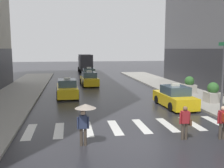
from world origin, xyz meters
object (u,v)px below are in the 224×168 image
object	(u,v)px
taxi_lead	(174,97)
pedestrian_with_backpack	(223,120)
taxi_second	(67,89)
pedestrian_with_umbrella	(85,113)
taxi_fourth	(89,74)
planter_mid_block	(189,85)
pedestrian_with_handbag	(185,121)
planter_near_corner	(213,93)
box_truck	(85,63)
taxi_third	(89,79)

from	to	relation	value
taxi_lead	pedestrian_with_backpack	distance (m)	7.09
taxi_second	pedestrian_with_umbrella	xyz separation A→B (m)	(0.88, -12.38, 0.79)
taxi_second	pedestrian_with_backpack	size ratio (longest dim) A/B	2.79
pedestrian_with_umbrella	pedestrian_with_backpack	bearing A→B (deg)	-2.61
taxi_fourth	planter_mid_block	xyz separation A→B (m)	(8.65, -13.71, 0.15)
pedestrian_with_backpack	planter_mid_block	bearing A→B (deg)	70.87
taxi_fourth	pedestrian_with_handbag	bearing A→B (deg)	-84.01
taxi_lead	pedestrian_with_umbrella	distance (m)	9.89
taxi_lead	planter_near_corner	world-z (taller)	taxi_lead
taxi_lead	taxi_fourth	world-z (taller)	same
taxi_second	pedestrian_with_umbrella	world-z (taller)	pedestrian_with_umbrella
taxi_second	planter_mid_block	size ratio (longest dim) A/B	2.88
box_truck	pedestrian_with_umbrella	world-z (taller)	box_truck
taxi_lead	taxi_second	distance (m)	9.81
taxi_fourth	box_truck	world-z (taller)	box_truck
taxi_fourth	pedestrian_with_umbrella	bearing A→B (deg)	-94.81
pedestrian_with_umbrella	taxi_fourth	bearing A→B (deg)	85.19
taxi_second	box_truck	bearing A→B (deg)	82.57
box_truck	planter_near_corner	distance (m)	30.26
taxi_third	pedestrian_with_handbag	world-z (taller)	taxi_third
taxi_lead	planter_mid_block	distance (m)	6.15
taxi_second	box_truck	world-z (taller)	box_truck
pedestrian_with_umbrella	pedestrian_with_handbag	distance (m)	4.85
planter_mid_block	pedestrian_with_backpack	bearing A→B (deg)	-109.13
taxi_fourth	pedestrian_with_backpack	size ratio (longest dim) A/B	2.75
box_truck	taxi_fourth	bearing A→B (deg)	-90.54
taxi_fourth	pedestrian_with_handbag	xyz separation A→B (m)	(2.67, -25.44, 0.21)
pedestrian_with_handbag	taxi_third	bearing A→B (deg)	99.13
box_truck	planter_near_corner	xyz separation A→B (m)	(8.36, -29.06, -0.98)
taxi_lead	pedestrian_with_umbrella	world-z (taller)	pedestrian_with_umbrella
taxi_second	planter_near_corner	size ratio (longest dim) A/B	2.88
taxi_third	pedestrian_with_backpack	distance (m)	20.36
planter_near_corner	taxi_fourth	bearing A→B (deg)	114.97
planter_mid_block	planter_near_corner	bearing A→B (deg)	-92.40
taxi_fourth	pedestrian_with_handbag	distance (m)	25.58
box_truck	pedestrian_with_backpack	size ratio (longest dim) A/B	4.60
pedestrian_with_backpack	planter_near_corner	xyz separation A→B (m)	(3.99, 7.56, -0.10)
taxi_lead	planter_mid_block	bearing A→B (deg)	53.87
taxi_third	pedestrian_with_handbag	bearing A→B (deg)	-80.87
taxi_second	pedestrian_with_handbag	size ratio (longest dim) A/B	2.79
pedestrian_with_backpack	taxi_fourth	bearing A→B (deg)	99.87
taxi_fourth	pedestrian_with_backpack	xyz separation A→B (m)	(4.48, -25.74, 0.25)
planter_near_corner	planter_mid_block	bearing A→B (deg)	87.60
pedestrian_with_backpack	planter_mid_block	xyz separation A→B (m)	(4.17, 12.03, -0.10)
taxi_second	taxi_third	size ratio (longest dim) A/B	0.99
planter_near_corner	taxi_second	bearing A→B (deg)	155.96
pedestrian_with_backpack	planter_near_corner	size ratio (longest dim) A/B	1.03
box_truck	taxi_third	bearing A→B (deg)	-91.89
taxi_fourth	pedestrian_with_backpack	distance (m)	26.13
box_truck	pedestrian_with_umbrella	size ratio (longest dim) A/B	3.91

